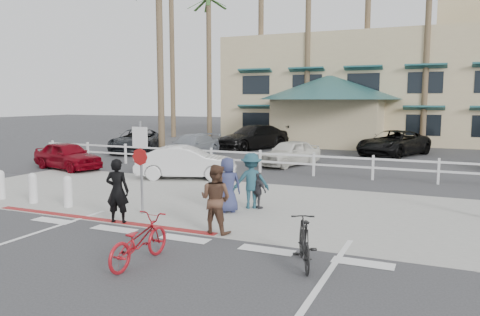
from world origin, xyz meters
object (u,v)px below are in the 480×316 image
at_px(bike_black, 304,242).
at_px(car_red_compact, 67,156).
at_px(sign_post, 141,163).
at_px(bike_red, 139,241).
at_px(car_white_sedan, 186,162).

distance_m(bike_black, car_red_compact, 15.59).
distance_m(sign_post, car_red_compact, 9.98).
xyz_separation_m(bike_red, car_white_sedan, (-4.18, 9.00, 0.19)).
bearing_deg(sign_post, car_red_compact, 145.12).
xyz_separation_m(sign_post, car_white_sedan, (-1.87, 5.65, -0.79)).
bearing_deg(car_red_compact, bike_red, -117.70).
distance_m(bike_black, car_white_sedan, 10.61).
height_order(sign_post, car_red_compact, sign_post).
bearing_deg(car_red_compact, sign_post, -111.77).
distance_m(sign_post, bike_black, 5.80).
bearing_deg(bike_red, car_white_sedan, -64.09).
relative_size(car_white_sedan, car_red_compact, 1.07).
bearing_deg(sign_post, bike_red, -55.45).
bearing_deg(car_white_sedan, car_red_compact, 69.16).
bearing_deg(car_white_sedan, sign_post, 177.88).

